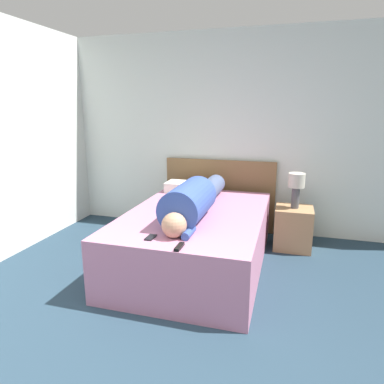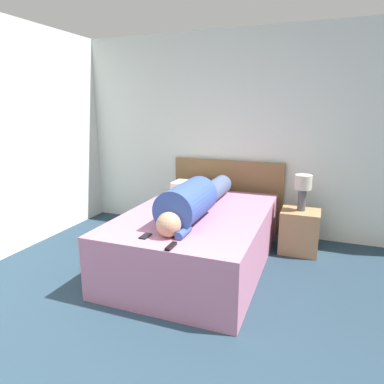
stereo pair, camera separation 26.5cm
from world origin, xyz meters
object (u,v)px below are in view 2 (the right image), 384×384
at_px(nightstand, 299,231).
at_px(cell_phone, 145,236).
at_px(table_lamp, 303,187).
at_px(tv_remote, 171,246).
at_px(bed, 197,239).
at_px(pillow_near_headboard, 195,187).
at_px(person_lying, 195,200).

xyz_separation_m(nightstand, cell_phone, (-1.16, -1.57, 0.35)).
height_order(table_lamp, tv_remote, table_lamp).
bearing_deg(nightstand, cell_phone, -126.48).
bearing_deg(cell_phone, tv_remote, -24.42).
height_order(bed, tv_remote, tv_remote).
bearing_deg(table_lamp, nightstand, 0.00).
bearing_deg(nightstand, pillow_near_headboard, 177.46).
bearing_deg(person_lying, nightstand, 41.88).
relative_size(bed, table_lamp, 4.99).
height_order(bed, table_lamp, table_lamp).
bearing_deg(bed, person_lying, -82.71).
bearing_deg(nightstand, tv_remote, -116.90).
bearing_deg(person_lying, bed, 97.29).
relative_size(pillow_near_headboard, tv_remote, 3.73).
height_order(table_lamp, person_lying, person_lying).
relative_size(person_lying, pillow_near_headboard, 3.12).
relative_size(bed, nightstand, 4.13).
bearing_deg(tv_remote, pillow_near_headboard, 104.56).
bearing_deg(cell_phone, nightstand, 53.52).
bearing_deg(cell_phone, table_lamp, 53.52).
distance_m(nightstand, person_lying, 1.40).
relative_size(bed, cell_phone, 15.87).
distance_m(person_lying, tv_remote, 0.85).
bearing_deg(table_lamp, tv_remote, -116.90).
relative_size(tv_remote, cell_phone, 1.15).
xyz_separation_m(bed, cell_phone, (-0.17, -0.81, 0.30)).
bearing_deg(tv_remote, nightstand, 63.10).
distance_m(table_lamp, pillow_near_headboard, 1.33).
xyz_separation_m(table_lamp, pillow_near_headboard, (-1.32, 0.06, -0.13)).
xyz_separation_m(table_lamp, tv_remote, (-0.86, -1.70, -0.18)).
bearing_deg(bed, tv_remote, -82.33).
xyz_separation_m(bed, person_lying, (0.02, -0.12, 0.45)).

